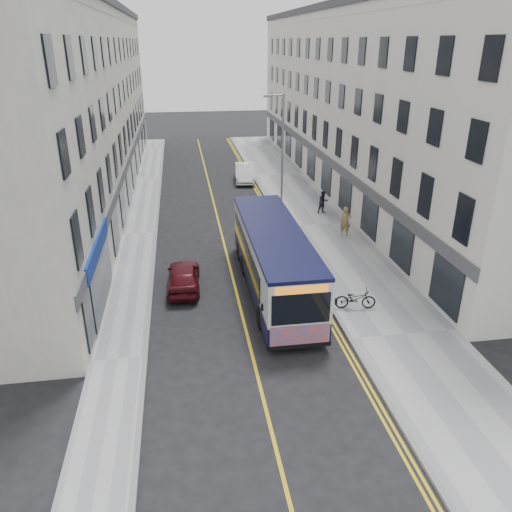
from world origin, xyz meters
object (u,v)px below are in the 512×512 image
object	(u,v)px
car_maroon	(183,276)
streetlamp	(281,153)
pedestrian_far	(323,202)
car_white	(245,173)
bicycle	(355,299)
pedestrian_near	(345,222)
city_bus	(274,258)

from	to	relation	value
car_maroon	streetlamp	bearing A→B (deg)	-122.24
streetlamp	pedestrian_far	xyz separation A→B (m)	(3.02, 0.17, -3.49)
car_white	car_maroon	size ratio (longest dim) A/B	1.17
streetlamp	car_maroon	bearing A→B (deg)	-124.64
streetlamp	bicycle	size ratio (longest dim) A/B	4.48
pedestrian_near	car_maroon	xyz separation A→B (m)	(-9.74, -5.32, -0.36)
pedestrian_near	car_white	xyz separation A→B (m)	(-4.24, 14.02, -0.28)
bicycle	car_white	world-z (taller)	car_white
car_white	streetlamp	bearing A→B (deg)	-77.86
pedestrian_near	car_white	size ratio (longest dim) A/B	0.40
car_maroon	car_white	bearing A→B (deg)	-103.50
city_bus	pedestrian_far	size ratio (longest dim) A/B	6.96
streetlamp	car_maroon	world-z (taller)	streetlamp
bicycle	car_white	bearing A→B (deg)	13.87
city_bus	car_white	distance (m)	20.31
city_bus	pedestrian_near	bearing A→B (deg)	48.31
car_white	pedestrian_far	bearing A→B (deg)	-61.08
pedestrian_near	car_white	distance (m)	14.64
pedestrian_near	car_white	bearing A→B (deg)	115.75
car_white	car_maroon	xyz separation A→B (m)	(-5.50, -19.33, -0.08)
pedestrian_far	car_white	world-z (taller)	pedestrian_far
car_white	city_bus	bearing A→B (deg)	-87.97
city_bus	pedestrian_near	world-z (taller)	city_bus
pedestrian_far	pedestrian_near	bearing A→B (deg)	-103.56
city_bus	pedestrian_near	distance (m)	8.37
bicycle	car_maroon	distance (m)	8.11
car_maroon	pedestrian_far	bearing A→B (deg)	-132.30
pedestrian_far	city_bus	bearing A→B (deg)	-132.15
bicycle	car_maroon	xyz separation A→B (m)	(-7.39, 3.33, 0.06)
bicycle	car_white	size ratio (longest dim) A/B	0.40
bicycle	streetlamp	bearing A→B (deg)	12.61
pedestrian_far	car_maroon	xyz separation A→B (m)	(-9.62, -9.72, -0.25)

